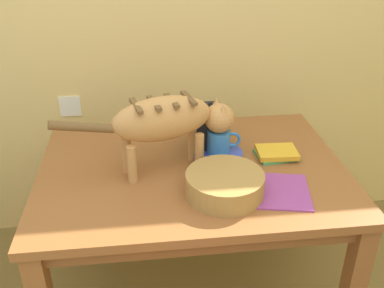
{
  "coord_description": "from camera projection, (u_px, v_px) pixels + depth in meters",
  "views": [
    {
      "loc": [
        -0.2,
        -0.4,
        1.65
      ],
      "look_at": [
        -0.03,
        1.08,
        0.85
      ],
      "focal_mm": 40.78,
      "sensor_mm": 36.0,
      "label": 1
    }
  ],
  "objects": [
    {
      "name": "toaster",
      "position": [
        207.0,
        129.0,
        1.85
      ],
      "size": [
        0.12,
        0.2,
        0.18
      ],
      "color": "black",
      "rests_on": "dining_table"
    },
    {
      "name": "magazine",
      "position": [
        269.0,
        191.0,
        1.59
      ],
      "size": [
        0.33,
        0.28,
        0.01
      ],
      "primitive_type": "cube",
      "rotation": [
        0.0,
        0.0,
        -0.2
      ],
      "color": "#984091",
      "rests_on": "dining_table"
    },
    {
      "name": "wall_rear",
      "position": [
        180.0,
        4.0,
        2.13
      ],
      "size": [
        4.92,
        0.11,
        2.5
      ],
      "color": "#F2CF76",
      "rests_on": "ground_plane"
    },
    {
      "name": "book_stack",
      "position": [
        277.0,
        153.0,
        1.8
      ],
      "size": [
        0.17,
        0.14,
        0.03
      ],
      "color": "#51A45C",
      "rests_on": "dining_table"
    },
    {
      "name": "dining_table",
      "position": [
        192.0,
        185.0,
        1.79
      ],
      "size": [
        1.21,
        0.88,
        0.75
      ],
      "color": "brown",
      "rests_on": "ground_plane"
    },
    {
      "name": "saucer_bowl",
      "position": [
        218.0,
        155.0,
        1.78
      ],
      "size": [
        0.2,
        0.2,
        0.03
      ],
      "primitive_type": "cylinder",
      "color": "#374EB8",
      "rests_on": "dining_table"
    },
    {
      "name": "coffee_mug",
      "position": [
        219.0,
        141.0,
        1.75
      ],
      "size": [
        0.14,
        0.09,
        0.09
      ],
      "color": "#337CC6",
      "rests_on": "saucer_bowl"
    },
    {
      "name": "wicker_basket",
      "position": [
        225.0,
        184.0,
        1.55
      ],
      "size": [
        0.28,
        0.28,
        0.09
      ],
      "color": "#A77D3C",
      "rests_on": "dining_table"
    },
    {
      "name": "cat",
      "position": [
        170.0,
        121.0,
        1.63
      ],
      "size": [
        0.68,
        0.23,
        0.31
      ],
      "rotation": [
        0.0,
        0.0,
        -1.32
      ],
      "color": "tan",
      "rests_on": "dining_table"
    }
  ]
}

